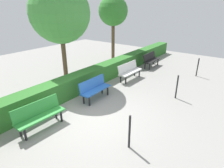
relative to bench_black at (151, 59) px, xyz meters
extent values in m
plane|color=gray|center=(6.45, 0.92, -0.48)|extent=(22.82, 22.82, 0.00)
cube|color=black|center=(0.00, 0.07, -0.07)|extent=(1.55, 0.45, 0.05)
cube|color=black|center=(0.00, -0.12, 0.17)|extent=(1.54, 0.16, 0.42)
cylinder|color=black|center=(-0.63, 0.21, -0.29)|extent=(0.07, 0.07, 0.39)
cylinder|color=black|center=(-0.62, -0.09, -0.29)|extent=(0.07, 0.07, 0.39)
cylinder|color=black|center=(0.62, 0.24, -0.29)|extent=(0.07, 0.07, 0.39)
cylinder|color=black|center=(0.62, -0.06, -0.29)|extent=(0.07, 0.07, 0.39)
cube|color=white|center=(2.66, 0.15, -0.07)|extent=(1.59, 0.48, 0.05)
cube|color=white|center=(2.66, -0.04, 0.17)|extent=(1.58, 0.20, 0.42)
cylinder|color=black|center=(2.03, 0.32, -0.29)|extent=(0.07, 0.07, 0.39)
cylinder|color=black|center=(2.02, 0.02, -0.29)|extent=(0.07, 0.07, 0.39)
cylinder|color=black|center=(3.31, 0.28, -0.29)|extent=(0.07, 0.07, 0.39)
cylinder|color=black|center=(3.30, -0.02, -0.29)|extent=(0.07, 0.07, 0.39)
cube|color=blue|center=(5.39, 0.18, -0.07)|extent=(1.46, 0.44, 0.05)
cube|color=blue|center=(5.39, -0.01, 0.17)|extent=(1.46, 0.12, 0.42)
cylinder|color=black|center=(4.81, 0.32, -0.29)|extent=(0.07, 0.07, 0.39)
cylinder|color=black|center=(4.81, 0.02, -0.29)|extent=(0.07, 0.07, 0.39)
cylinder|color=black|center=(5.96, 0.34, -0.29)|extent=(0.07, 0.07, 0.39)
cylinder|color=black|center=(5.97, 0.04, -0.29)|extent=(0.07, 0.07, 0.39)
cube|color=#2D8C38|center=(7.90, 0.13, -0.07)|extent=(1.56, 0.49, 0.05)
cube|color=#2D8C38|center=(7.90, -0.06, 0.17)|extent=(1.54, 0.18, 0.42)
cylinder|color=black|center=(7.29, 0.31, -0.29)|extent=(0.07, 0.07, 0.39)
cylinder|color=black|center=(7.28, 0.01, -0.29)|extent=(0.07, 0.07, 0.39)
cylinder|color=black|center=(8.53, 0.25, -0.29)|extent=(0.07, 0.07, 0.39)
cylinder|color=black|center=(8.52, -0.05, -0.29)|extent=(0.07, 0.07, 0.39)
cube|color=#2D6B28|center=(5.28, -0.96, -0.07)|extent=(18.82, 0.69, 0.82)
cylinder|color=brown|center=(-0.21, -3.07, 0.84)|extent=(0.23, 0.23, 2.64)
sphere|color=#337A2D|center=(-0.21, -3.07, 2.74)|extent=(1.95, 1.95, 1.95)
cylinder|color=brown|center=(4.68, -2.47, 0.73)|extent=(0.22, 0.22, 2.43)
sphere|color=#479942|center=(4.68, -2.47, 2.77)|extent=(2.74, 2.74, 2.74)
cylinder|color=black|center=(0.08, 2.77, 0.02)|extent=(0.06, 0.06, 1.00)
cylinder|color=black|center=(3.35, 2.77, 0.02)|extent=(0.06, 0.06, 1.00)
cylinder|color=black|center=(7.02, 2.77, 0.02)|extent=(0.06, 0.06, 1.00)
camera|label=1|loc=(10.57, 4.83, 3.11)|focal=30.26mm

